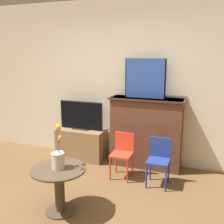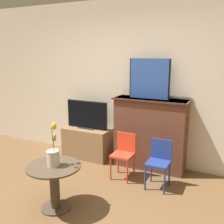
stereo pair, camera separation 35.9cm
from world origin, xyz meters
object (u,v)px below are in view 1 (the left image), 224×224
Objects in this scene: painting at (145,78)px; chair_blue at (159,158)px; tv_monitor at (81,116)px; chair_red at (123,151)px; vase_tulips at (58,157)px.

painting reaches higher than chair_blue.
tv_monitor reaches higher than chair_blue.
chair_red is 1.34× the size of vase_tulips.
vase_tulips reaches higher than chair_blue.
painting is 0.82× the size of tv_monitor.
tv_monitor is (-1.10, -0.06, -0.68)m from painting.
painting is at bearing 123.25° from chair_blue.
chair_red is 1.00× the size of chair_blue.
tv_monitor is at bearing 161.46° from chair_blue.
painting reaches higher than vase_tulips.
tv_monitor is 1.18× the size of chair_blue.
painting is at bearing 67.95° from chair_red.
painting reaches higher than tv_monitor.
chair_blue is at bearing -56.75° from painting.
chair_red is (0.90, -0.43, -0.37)m from tv_monitor.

